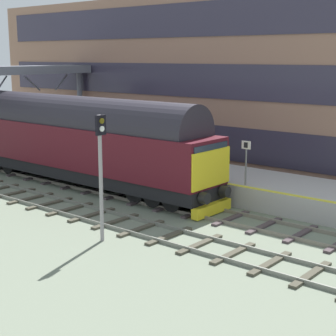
{
  "coord_description": "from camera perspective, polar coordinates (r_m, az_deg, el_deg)",
  "views": [
    {
      "loc": [
        -18.35,
        -17.46,
        6.68
      ],
      "look_at": [
        0.2,
        -1.93,
        1.68
      ],
      "focal_mm": 58.16,
      "sensor_mm": 36.0,
      "label": 1
    }
  ],
  "objects": [
    {
      "name": "overhead_footbridge",
      "position": [
        34.28,
        -17.19,
        9.2
      ],
      "size": [
        12.69,
        2.0,
        6.06
      ],
      "color": "slate",
      "rests_on": "ground"
    },
    {
      "name": "station_building",
      "position": [
        35.25,
        0.89,
        9.13
      ],
      "size": [
        4.37,
        29.93,
        10.21
      ],
      "color": "#936B58",
      "rests_on": "ground"
    },
    {
      "name": "track_adjacent_west",
      "position": [
        23.93,
        -9.13,
        -4.54
      ],
      "size": [
        2.5,
        60.0,
        0.15
      ],
      "color": "slate",
      "rests_on": "ground"
    },
    {
      "name": "station_platform",
      "position": [
        28.72,
        1.4,
        -0.74
      ],
      "size": [
        4.0,
        44.0,
        1.01
      ],
      "color": "#B0ABA8",
      "rests_on": "ground"
    },
    {
      "name": "signal_post_mid",
      "position": [
        19.57,
        -7.06,
        0.4
      ],
      "size": [
        0.44,
        0.22,
        4.64
      ],
      "color": "gray",
      "rests_on": "ground"
    },
    {
      "name": "platform_number_sign",
      "position": [
        24.28,
        8.18,
        1.25
      ],
      "size": [
        0.1,
        0.44,
        2.0
      ],
      "color": "slate",
      "rests_on": "station_platform"
    },
    {
      "name": "diesel_locomotive",
      "position": [
        28.76,
        -9.8,
        3.12
      ],
      "size": [
        2.74,
        17.92,
        4.68
      ],
      "color": "black",
      "rests_on": "ground"
    },
    {
      "name": "track_main",
      "position": [
        26.18,
        -3.53,
        -2.99
      ],
      "size": [
        2.5,
        60.0,
        0.15
      ],
      "color": "gray",
      "rests_on": "ground"
    },
    {
      "name": "ground_plane",
      "position": [
        26.2,
        -3.53,
        -3.11
      ],
      "size": [
        140.0,
        140.0,
        0.0
      ],
      "primitive_type": "plane",
      "color": "slate",
      "rests_on": "ground"
    }
  ]
}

